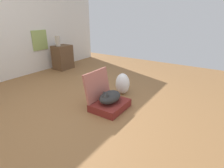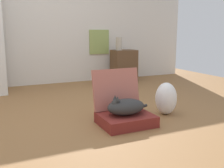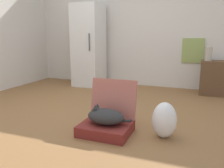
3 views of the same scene
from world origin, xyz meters
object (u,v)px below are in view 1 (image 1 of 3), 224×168
(plastic_bag_white, at_px, (123,84))
(side_table, at_px, (63,57))
(suitcase_base, at_px, (110,105))
(cat, at_px, (110,97))
(vase_tall, at_px, (58,41))

(plastic_bag_white, bearing_deg, side_table, 75.74)
(suitcase_base, bearing_deg, side_table, 63.23)
(suitcase_base, bearing_deg, cat, 176.90)
(cat, bearing_deg, plastic_bag_white, 12.63)
(suitcase_base, height_order, cat, cat)
(cat, relative_size, vase_tall, 1.98)
(cat, height_order, vase_tall, vase_tall)
(suitcase_base, height_order, vase_tall, vase_tall)
(plastic_bag_white, xyz_separation_m, side_table, (0.57, 2.24, 0.12))
(side_table, xyz_separation_m, vase_tall, (-0.12, -0.00, 0.45))
(cat, height_order, side_table, side_table)
(suitcase_base, height_order, side_table, side_table)
(plastic_bag_white, bearing_deg, suitcase_base, -167.20)
(cat, xyz_separation_m, side_table, (1.21, 2.39, 0.11))
(suitcase_base, relative_size, vase_tall, 2.22)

